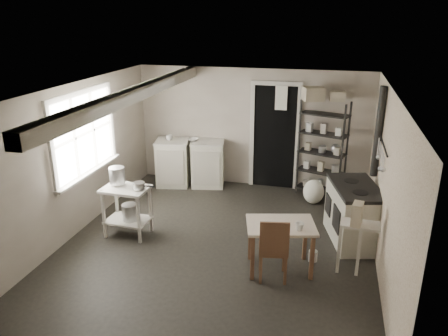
% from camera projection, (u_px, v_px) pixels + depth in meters
% --- Properties ---
extents(floor, '(5.00, 5.00, 0.00)m').
position_uv_depth(floor, '(219.00, 243.00, 6.55)').
color(floor, black).
rests_on(floor, ground).
extents(ceiling, '(5.00, 5.00, 0.00)m').
position_uv_depth(ceiling, '(218.00, 90.00, 5.77)').
color(ceiling, beige).
rests_on(ceiling, wall_back).
extents(wall_back, '(4.50, 0.02, 2.30)m').
position_uv_depth(wall_back, '(252.00, 128.00, 8.44)').
color(wall_back, '#B1A597').
rests_on(wall_back, ground).
extents(wall_front, '(4.50, 0.02, 2.30)m').
position_uv_depth(wall_front, '(147.00, 265.00, 3.88)').
color(wall_front, '#B1A597').
rests_on(wall_front, ground).
extents(wall_left, '(0.02, 5.00, 2.30)m').
position_uv_depth(wall_left, '(77.00, 159.00, 6.68)').
color(wall_left, '#B1A597').
rests_on(wall_left, ground).
extents(wall_right, '(0.02, 5.00, 2.30)m').
position_uv_depth(wall_right, '(387.00, 186.00, 5.64)').
color(wall_right, '#B1A597').
rests_on(wall_right, ground).
extents(window, '(0.12, 1.76, 1.28)m').
position_uv_depth(window, '(83.00, 134.00, 6.74)').
color(window, beige).
rests_on(window, wall_left).
extents(doorway, '(0.96, 0.10, 2.08)m').
position_uv_depth(doorway, '(274.00, 138.00, 8.36)').
color(doorway, beige).
rests_on(doorway, ground).
extents(ceiling_beam, '(0.18, 5.00, 0.18)m').
position_uv_depth(ceiling_beam, '(135.00, 94.00, 6.08)').
color(ceiling_beam, beige).
rests_on(ceiling_beam, ceiling).
extents(wallpaper_panel, '(0.01, 5.00, 2.30)m').
position_uv_depth(wallpaper_panel, '(386.00, 186.00, 5.64)').
color(wallpaper_panel, beige).
rests_on(wallpaper_panel, wall_right).
extents(utensil_rail, '(0.06, 1.20, 0.44)m').
position_uv_depth(utensil_rail, '(382.00, 144.00, 6.07)').
color(utensil_rail, silver).
rests_on(utensil_rail, wall_right).
extents(prep_table, '(0.71, 0.52, 0.78)m').
position_uv_depth(prep_table, '(127.00, 211.00, 6.69)').
color(prep_table, beige).
rests_on(prep_table, ground).
extents(stockpot, '(0.27, 0.27, 0.25)m').
position_uv_depth(stockpot, '(117.00, 175.00, 6.61)').
color(stockpot, silver).
rests_on(stockpot, prep_table).
extents(saucepan, '(0.22, 0.22, 0.10)m').
position_uv_depth(saucepan, '(139.00, 185.00, 6.47)').
color(saucepan, silver).
rests_on(saucepan, prep_table).
extents(bucket, '(0.27, 0.27, 0.26)m').
position_uv_depth(bucket, '(130.00, 212.00, 6.67)').
color(bucket, silver).
rests_on(bucket, prep_table).
extents(base_cabinets, '(1.48, 0.86, 0.91)m').
position_uv_depth(base_cabinets, '(190.00, 163.00, 8.65)').
color(base_cabinets, beige).
rests_on(base_cabinets, ground).
extents(mixing_bowl, '(0.34, 0.34, 0.06)m').
position_uv_depth(mixing_bowl, '(193.00, 139.00, 8.46)').
color(mixing_bowl, silver).
rests_on(mixing_bowl, base_cabinets).
extents(counter_cup, '(0.17, 0.17, 0.10)m').
position_uv_depth(counter_cup, '(169.00, 137.00, 8.50)').
color(counter_cup, silver).
rests_on(counter_cup, base_cabinets).
extents(shelf_rack, '(0.92, 0.58, 1.80)m').
position_uv_depth(shelf_rack, '(322.00, 147.00, 7.97)').
color(shelf_rack, black).
rests_on(shelf_rack, ground).
extents(shelf_jar, '(0.11, 0.11, 0.19)m').
position_uv_depth(shelf_jar, '(310.00, 123.00, 7.94)').
color(shelf_jar, silver).
rests_on(shelf_jar, shelf_rack).
extents(storage_box_a, '(0.43, 0.40, 0.24)m').
position_uv_depth(storage_box_a, '(313.00, 89.00, 7.63)').
color(storage_box_a, beige).
rests_on(storage_box_a, shelf_rack).
extents(storage_box_b, '(0.28, 0.26, 0.17)m').
position_uv_depth(storage_box_b, '(338.00, 90.00, 7.61)').
color(storage_box_b, beige).
rests_on(storage_box_b, shelf_rack).
extents(stove, '(0.88, 1.24, 0.88)m').
position_uv_depth(stove, '(354.00, 214.00, 6.50)').
color(stove, beige).
rests_on(stove, ground).
extents(stovepipe, '(0.13, 0.13, 1.46)m').
position_uv_depth(stovepipe, '(379.00, 132.00, 6.48)').
color(stovepipe, black).
rests_on(stovepipe, stove).
extents(side_ledge, '(0.51, 0.29, 0.76)m').
position_uv_depth(side_ledge, '(358.00, 246.00, 5.62)').
color(side_ledge, beige).
rests_on(side_ledge, ground).
extents(oats_box, '(0.16, 0.22, 0.30)m').
position_uv_depth(oats_box, '(358.00, 206.00, 5.39)').
color(oats_box, beige).
rests_on(oats_box, side_ledge).
extents(work_table, '(1.01, 0.82, 0.67)m').
position_uv_depth(work_table, '(280.00, 244.00, 5.78)').
color(work_table, beige).
rests_on(work_table, ground).
extents(table_cup, '(0.14, 0.14, 0.10)m').
position_uv_depth(table_cup, '(300.00, 220.00, 5.47)').
color(table_cup, silver).
rests_on(table_cup, work_table).
extents(chair, '(0.43, 0.44, 0.88)m').
position_uv_depth(chair, '(273.00, 244.00, 5.56)').
color(chair, '#543524').
rests_on(chair, ground).
extents(flour_sack, '(0.41, 0.36, 0.45)m').
position_uv_depth(flour_sack, '(314.00, 191.00, 7.85)').
color(flour_sack, white).
rests_on(flour_sack, ground).
extents(floor_crock, '(0.14, 0.14, 0.16)m').
position_uv_depth(floor_crock, '(313.00, 256.00, 6.07)').
color(floor_crock, silver).
rests_on(floor_crock, ground).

